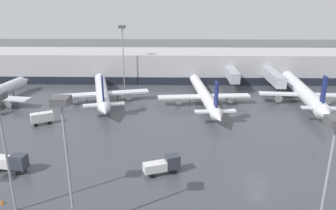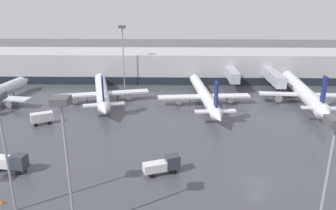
{
  "view_description": "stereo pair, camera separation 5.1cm",
  "coord_description": "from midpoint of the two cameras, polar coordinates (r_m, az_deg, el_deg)",
  "views": [
    {
      "loc": [
        -12.37,
        -42.42,
        26.44
      ],
      "look_at": [
        -13.84,
        26.29,
        3.0
      ],
      "focal_mm": 35.0,
      "sensor_mm": 36.0,
      "label": 1
    },
    {
      "loc": [
        -12.32,
        -42.42,
        26.44
      ],
      "look_at": [
        -13.84,
        26.29,
        3.0
      ],
      "focal_mm": 35.0,
      "sensor_mm": 36.0,
      "label": 2
    }
  ],
  "objects": [
    {
      "name": "ground_plane",
      "position": [
        51.49,
        15.33,
        -12.82
      ],
      "size": [
        320.0,
        320.0,
        0.0
      ],
      "primitive_type": "plane",
      "color": "#424449"
    },
    {
      "name": "terminal_building",
      "position": [
        107.3,
        7.95,
        6.85
      ],
      "size": [
        160.0,
        31.01,
        9.0
      ],
      "color": "#B2B2B7",
      "rests_on": "ground_plane"
    },
    {
      "name": "parked_jet_0",
      "position": [
        85.04,
        -11.42,
        2.29
      ],
      "size": [
        23.72,
        33.77,
        9.56
      ],
      "rotation": [
        0.0,
        0.0,
        1.82
      ],
      "color": "silver",
      "rests_on": "ground_plane"
    },
    {
      "name": "parked_jet_1",
      "position": [
        88.94,
        22.44,
        2.12
      ],
      "size": [
        21.48,
        39.49,
        10.37
      ],
      "rotation": [
        0.0,
        0.0,
        1.49
      ],
      "color": "silver",
      "rests_on": "ground_plane"
    },
    {
      "name": "parked_jet_4",
      "position": [
        81.83,
        6.33,
        1.83
      ],
      "size": [
        23.15,
        36.99,
        9.33
      ],
      "rotation": [
        0.0,
        0.0,
        1.67
      ],
      "color": "white",
      "rests_on": "ground_plane"
    },
    {
      "name": "service_truck_0",
      "position": [
        57.24,
        -25.76,
        -8.9
      ],
      "size": [
        6.14,
        2.86,
        2.97
      ],
      "rotation": [
        0.0,
        0.0,
        6.09
      ],
      "color": "silver",
      "rests_on": "ground_plane"
    },
    {
      "name": "service_truck_1",
      "position": [
        74.38,
        -21.06,
        -2.0
      ],
      "size": [
        4.76,
        3.72,
        2.59
      ],
      "rotation": [
        0.0,
        0.0,
        3.66
      ],
      "color": "silver",
      "rests_on": "ground_plane"
    },
    {
      "name": "service_truck_2",
      "position": [
        51.1,
        -0.82,
        -10.36
      ],
      "size": [
        5.89,
        3.46,
        2.82
      ],
      "rotation": [
        0.0,
        0.0,
        0.35
      ],
      "color": "silver",
      "rests_on": "ground_plane"
    },
    {
      "name": "traffic_cone_1",
      "position": [
        50.22,
        -26.92,
        -14.76
      ],
      "size": [
        0.42,
        0.42,
        0.71
      ],
      "color": "orange",
      "rests_on": "ground_plane"
    },
    {
      "name": "apron_light_mast_0",
      "position": [
        95.87,
        -7.91,
        11.34
      ],
      "size": [
        1.8,
        1.8,
        18.0
      ],
      "color": "gray",
      "rests_on": "ground_plane"
    },
    {
      "name": "apron_light_mast_2",
      "position": [
        42.76,
        -27.23,
        -2.1
      ],
      "size": [
        1.8,
        1.8,
        15.8
      ],
      "color": "gray",
      "rests_on": "ground_plane"
    },
    {
      "name": "apron_light_mast_3",
      "position": [
        34.29,
        26.73,
        -6.86
      ],
      "size": [
        1.8,
        1.8,
        15.88
      ],
      "color": "gray",
      "rests_on": "ground_plane"
    },
    {
      "name": "apron_light_mast_5",
      "position": [
        35.95,
        -17.68,
        -3.71
      ],
      "size": [
        1.8,
        1.8,
        16.53
      ],
      "color": "gray",
      "rests_on": "ground_plane"
    }
  ]
}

